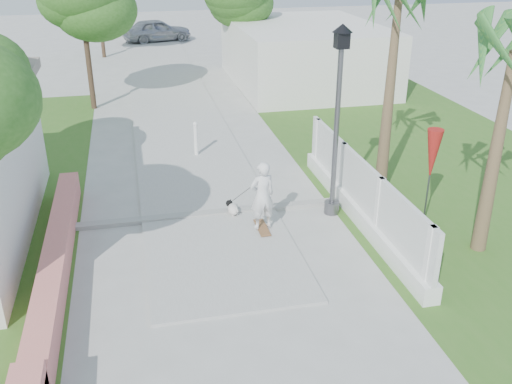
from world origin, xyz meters
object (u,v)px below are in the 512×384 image
object	(u,v)px
patio_umbrella	(432,156)
dog	(232,208)
street_lamp	(337,116)
bollard	(196,138)
parked_car	(157,30)
skateboarder	(254,196)

from	to	relation	value
patio_umbrella	dog	bearing A→B (deg)	162.27
street_lamp	bollard	world-z (taller)	street_lamp
street_lamp	bollard	distance (m)	5.56
patio_umbrella	parked_car	distance (m)	26.07
dog	parked_car	size ratio (longest dim) A/B	0.13
street_lamp	patio_umbrella	distance (m)	2.27
patio_umbrella	skateboarder	xyz separation A→B (m)	(-3.89, 0.69, -0.88)
patio_umbrella	skateboarder	size ratio (longest dim) A/B	1.37
street_lamp	bollard	xyz separation A→B (m)	(-2.70, 4.50, -1.84)
street_lamp	parked_car	world-z (taller)	street_lamp
skateboarder	parked_car	xyz separation A→B (m)	(-0.57, 24.97, -0.11)
bollard	dog	xyz separation A→B (m)	(0.34, -4.14, -0.38)
patio_umbrella	parked_car	size ratio (longest dim) A/B	0.57
street_lamp	skateboarder	xyz separation A→B (m)	(-1.99, -0.31, -1.62)
dog	parked_car	bearing A→B (deg)	72.04
street_lamp	dog	size ratio (longest dim) A/B	8.50
dog	parked_car	distance (m)	24.31
street_lamp	bollard	size ratio (longest dim) A/B	4.07
bollard	parked_car	distance (m)	20.17
skateboarder	parked_car	distance (m)	24.98
bollard	parked_car	size ratio (longest dim) A/B	0.27
street_lamp	skateboarder	world-z (taller)	street_lamp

